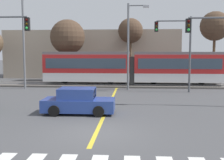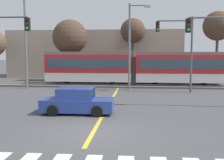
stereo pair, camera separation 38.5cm
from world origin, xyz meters
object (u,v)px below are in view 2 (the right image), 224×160
(street_lamp_centre, at_px, (131,41))
(bare_tree_far_east, at_px, (218,26))
(traffic_light_far_right, at_px, (180,43))
(light_rail_tram, at_px, (134,67))
(street_lamp_west, at_px, (28,32))
(sedan_crossing, at_px, (77,102))
(bare_tree_west, at_px, (70,37))
(bare_tree_east, at_px, (133,31))

(street_lamp_centre, height_order, bare_tree_far_east, bare_tree_far_east)
(traffic_light_far_right, bearing_deg, light_rail_tram, 134.56)
(traffic_light_far_right, height_order, street_lamp_west, street_lamp_west)
(sedan_crossing, distance_m, bare_tree_west, 18.46)
(traffic_light_far_right, height_order, bare_tree_east, bare_tree_east)
(traffic_light_far_right, relative_size, street_lamp_centre, 0.83)
(street_lamp_centre, distance_m, bare_tree_east, 9.15)
(street_lamp_west, xyz_separation_m, bare_tree_far_east, (19.97, 7.95, 1.09))
(light_rail_tram, relative_size, sedan_crossing, 4.38)
(light_rail_tram, distance_m, street_lamp_west, 11.21)
(sedan_crossing, height_order, bare_tree_far_east, bare_tree_far_east)
(sedan_crossing, xyz_separation_m, bare_tree_west, (-4.66, 17.25, 4.65))
(sedan_crossing, relative_size, traffic_light_far_right, 0.63)
(bare_tree_east, bearing_deg, traffic_light_far_right, -66.55)
(bare_tree_west, relative_size, bare_tree_far_east, 0.89)
(bare_tree_west, xyz_separation_m, bare_tree_east, (7.48, 2.21, 0.82))
(traffic_light_far_right, xyz_separation_m, bare_tree_west, (-11.87, 7.93, 0.96))
(bare_tree_west, distance_m, bare_tree_far_east, 17.56)
(light_rail_tram, xyz_separation_m, street_lamp_west, (-10.22, -3.05, 3.45))
(light_rail_tram, distance_m, bare_tree_west, 9.18)
(light_rail_tram, xyz_separation_m, bare_tree_far_east, (9.75, 4.91, 4.54))
(light_rail_tram, bearing_deg, traffic_light_far_right, -45.44)
(street_lamp_west, relative_size, bare_tree_far_east, 1.16)
(street_lamp_west, height_order, bare_tree_east, street_lamp_west)
(sedan_crossing, relative_size, bare_tree_far_east, 0.50)
(light_rail_tram, distance_m, traffic_light_far_right, 6.36)
(traffic_light_far_right, distance_m, street_lamp_west, 14.46)
(street_lamp_west, xyz_separation_m, street_lamp_centre, (10.05, -0.04, -0.91))
(street_lamp_west, bearing_deg, bare_tree_east, 41.96)
(sedan_crossing, height_order, traffic_light_far_right, traffic_light_far_right)
(street_lamp_centre, distance_m, bare_tree_far_east, 12.90)
(street_lamp_centre, relative_size, bare_tree_west, 1.08)
(traffic_light_far_right, bearing_deg, bare_tree_west, 146.26)
(light_rail_tram, distance_m, sedan_crossing, 13.94)
(street_lamp_west, height_order, street_lamp_centre, street_lamp_west)
(bare_tree_far_east, bearing_deg, traffic_light_far_right, -121.54)
(light_rail_tram, height_order, sedan_crossing, light_rail_tram)
(light_rail_tram, relative_size, street_lamp_centre, 2.29)
(bare_tree_far_east, bearing_deg, light_rail_tram, -153.29)
(traffic_light_far_right, relative_size, street_lamp_west, 0.69)
(traffic_light_far_right, xyz_separation_m, bare_tree_far_east, (5.60, 9.12, 2.20))
(street_lamp_centre, bearing_deg, light_rail_tram, 86.77)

